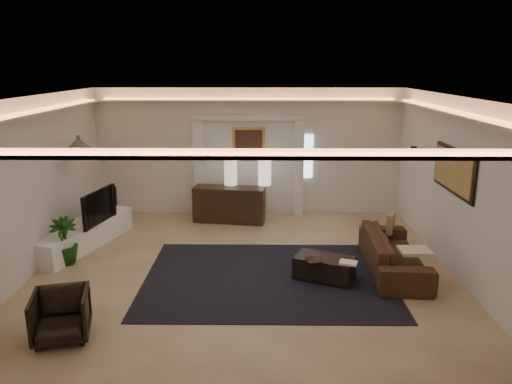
{
  "coord_description": "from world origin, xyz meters",
  "views": [
    {
      "loc": [
        0.29,
        -7.54,
        3.38
      ],
      "look_at": [
        0.2,
        0.6,
        1.25
      ],
      "focal_mm": 34.03,
      "sensor_mm": 36.0,
      "label": 1
    }
  ],
  "objects_px": {
    "console": "(229,204)",
    "sofa": "(394,253)",
    "armchair": "(61,316)",
    "coffee_table": "(324,267)"
  },
  "relations": [
    {
      "from": "console",
      "to": "sofa",
      "type": "height_order",
      "value": "console"
    },
    {
      "from": "console",
      "to": "armchair",
      "type": "xyz_separation_m",
      "value": [
        -1.83,
        -4.8,
        -0.09
      ]
    },
    {
      "from": "console",
      "to": "coffee_table",
      "type": "distance_m",
      "value": 3.46
    },
    {
      "from": "sofa",
      "to": "coffee_table",
      "type": "distance_m",
      "value": 1.27
    },
    {
      "from": "sofa",
      "to": "coffee_table",
      "type": "xyz_separation_m",
      "value": [
        -1.21,
        -0.36,
        -0.11
      ]
    },
    {
      "from": "sofa",
      "to": "coffee_table",
      "type": "relative_size",
      "value": 2.32
    },
    {
      "from": "console",
      "to": "armchair",
      "type": "relative_size",
      "value": 2.26
    },
    {
      "from": "sofa",
      "to": "coffee_table",
      "type": "height_order",
      "value": "sofa"
    },
    {
      "from": "console",
      "to": "armchair",
      "type": "bearing_deg",
      "value": -102.84
    },
    {
      "from": "coffee_table",
      "to": "armchair",
      "type": "relative_size",
      "value": 1.35
    }
  ]
}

